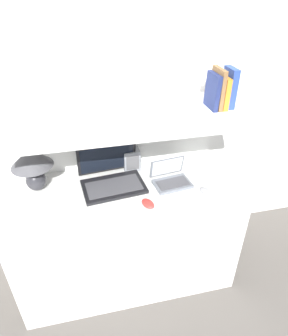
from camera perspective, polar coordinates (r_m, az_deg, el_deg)
ground_plane at (r=2.22m, az=-1.51°, el=-24.93°), size 12.00×12.00×0.00m
wall_back at (r=1.99m, az=-6.24°, el=12.92°), size 6.00×0.05×2.40m
desk at (r=2.12m, az=-3.44°, el=-12.41°), size 1.40×0.64×0.74m
back_riser at (r=2.23m, az=-5.16°, el=-2.26°), size 1.40×0.04×1.19m
shelf at (r=1.70m, az=-4.81°, el=9.39°), size 1.40×0.57×0.03m
table_lamp at (r=1.90m, az=-20.60°, el=1.00°), size 0.25×0.25×0.29m
laptop_large at (r=1.92m, az=-6.21°, el=-1.80°), size 0.42×0.35×0.24m
laptop_small at (r=1.93m, az=5.10°, el=-1.98°), size 0.25×0.21×0.15m
computer_mouse at (r=1.75m, az=0.75°, el=-6.81°), size 0.09×0.11×0.03m
second_mouse at (r=1.88m, az=11.68°, el=-4.34°), size 0.08×0.10×0.03m
router_box at (r=2.04m, az=-2.38°, el=1.58°), size 0.11×0.08×0.15m
book_blue at (r=1.85m, az=15.96°, el=14.50°), size 0.04×0.12×0.23m
book_orange at (r=1.84m, az=14.67°, el=13.84°), size 0.03×0.15×0.18m
book_brown at (r=1.82m, az=13.85°, el=14.51°), size 0.02×0.15×0.23m
book_navy at (r=1.81m, az=12.92°, el=14.08°), size 0.03×0.15×0.20m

